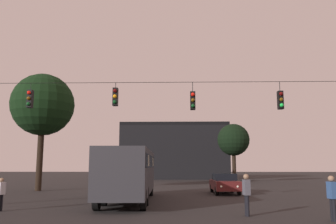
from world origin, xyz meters
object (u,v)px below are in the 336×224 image
Objects in this scene: car_near_right at (224,183)px; pedestrian_crossing_left at (1,192)px; tree_behind_building at (233,140)px; pedestrian_crossing_right at (247,192)px; city_bus at (130,170)px; pedestrian_crossing_center at (332,195)px; tree_left_silhouette at (43,105)px.

car_near_right is 15.77m from pedestrian_crossing_left.
tree_behind_building reaches higher than car_near_right.
pedestrian_crossing_right reaches higher than car_near_right.
city_bus is at bearing 135.00° from pedestrian_crossing_right.
pedestrian_crossing_center is at bearing -10.50° from pedestrian_crossing_left.
tree_behind_building is at bearing 87.61° from pedestrian_crossing_center.
tree_behind_building is (1.28, 30.68, 4.33)m from pedestrian_crossing_center.
city_bus is at bearing 39.32° from pedestrian_crossing_left.
tree_left_silhouette reaches higher than pedestrian_crossing_center.
tree_left_silhouette is (-3.35, 12.88, 6.45)m from pedestrian_crossing_left.
city_bus reaches higher than pedestrian_crossing_right.
tree_left_silhouette is 24.33m from tree_behind_building.
city_bus is at bearing -113.24° from tree_behind_building.
car_near_right is at bearing -9.52° from tree_left_silhouette.
pedestrian_crossing_center is 0.17× the size of tree_left_silhouette.
city_bus is at bearing -43.51° from tree_left_silhouette.
pedestrian_crossing_right is (11.29, -1.31, 0.14)m from pedestrian_crossing_left.
pedestrian_crossing_left is 14.56m from pedestrian_crossing_center.
tree_left_silhouette reaches higher than city_bus.
pedestrian_crossing_center reaches higher than car_near_right.
tree_left_silhouette is (-14.64, 14.19, 6.31)m from pedestrian_crossing_right.
pedestrian_crossing_right is 0.18× the size of tree_left_silhouette.
tree_behind_building reaches higher than pedestrian_crossing_center.
pedestrian_crossing_left is at bearing 173.40° from pedestrian_crossing_right.
car_near_right is at bearing 86.88° from pedestrian_crossing_right.
pedestrian_crossing_right is (-3.02, 1.35, 0.02)m from pedestrian_crossing_center.
pedestrian_crossing_center is 0.23× the size of tree_behind_building.
tree_behind_building is (15.60, 28.03, 4.46)m from pedestrian_crossing_left.
city_bus reaches higher than car_near_right.
tree_behind_building reaches higher than pedestrian_crossing_right.
city_bus is 1.10× the size of tree_left_silhouette.
pedestrian_crossing_right is (-0.63, -11.63, 0.21)m from car_near_right.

